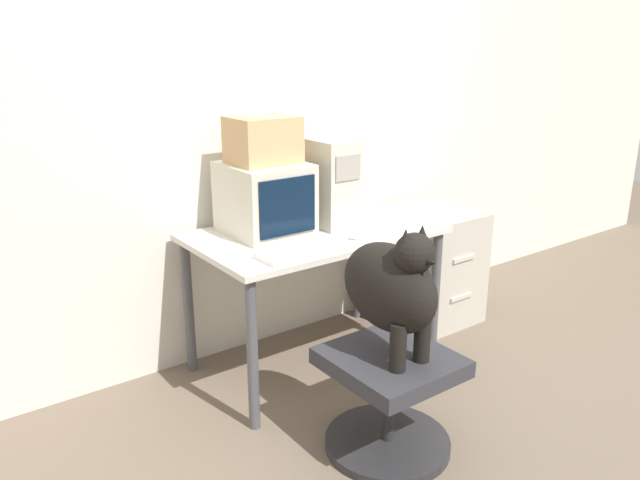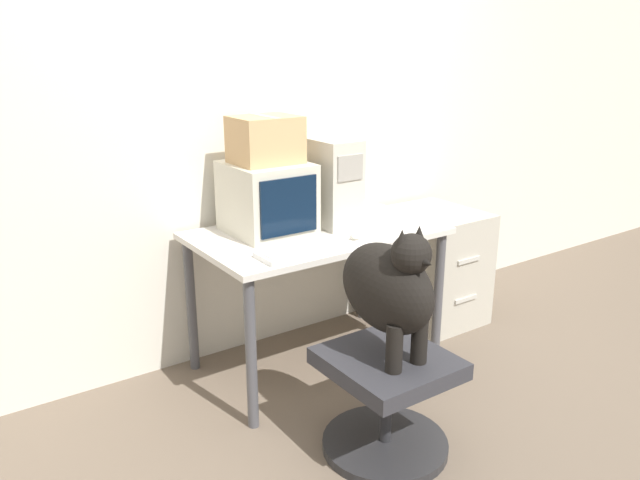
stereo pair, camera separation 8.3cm
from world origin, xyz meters
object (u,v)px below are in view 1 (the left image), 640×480
cardboard_box (263,140)px  office_chair (389,397)px  dog (392,286)px  crt_monitor (265,198)px  keyboard (306,250)px  pc_tower (322,180)px  filing_cabinet (427,265)px

cardboard_box → office_chair: bearing=-87.9°
dog → cardboard_box: (-0.03, 0.90, 0.47)m
crt_monitor → keyboard: bearing=-93.3°
office_chair → cardboard_box: cardboard_box is taller
keyboard → dog: 0.51m
office_chair → cardboard_box: bearing=92.1°
keyboard → cardboard_box: size_ratio=1.48×
keyboard → office_chair: (0.06, -0.52, -0.52)m
pc_tower → filing_cabinet: pc_tower is taller
dog → filing_cabinet: 1.45m
dog → filing_cabinet: dog is taller
office_chair → filing_cabinet: filing_cabinet is taller
pc_tower → office_chair: bearing=-109.1°
dog → keyboard: bearing=96.2°
crt_monitor → cardboard_box: (0.00, 0.00, 0.29)m
crt_monitor → cardboard_box: size_ratio=1.34×
keyboard → cardboard_box: (0.02, 0.39, 0.45)m
cardboard_box → keyboard: bearing=-93.3°
pc_tower → cardboard_box: 0.42m
office_chair → filing_cabinet: bearing=38.1°
pc_tower → keyboard: 0.57m
crt_monitor → filing_cabinet: crt_monitor is taller
filing_cabinet → crt_monitor: bearing=178.0°
pc_tower → filing_cabinet: 1.01m
keyboard → dog: (0.06, -0.51, -0.02)m
office_chair → filing_cabinet: (1.10, 0.86, 0.10)m
pc_tower → filing_cabinet: bearing=-2.2°
office_chair → crt_monitor: bearing=92.1°
crt_monitor → keyboard: (-0.02, -0.39, -0.16)m
crt_monitor → office_chair: 1.13m
office_chair → keyboard: bearing=96.2°
cardboard_box → crt_monitor: bearing=-90.0°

